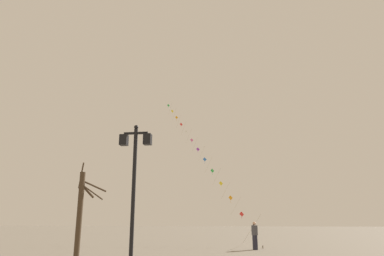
{
  "coord_description": "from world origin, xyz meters",
  "views": [
    {
      "loc": [
        0.58,
        -2.27,
        1.85
      ],
      "look_at": [
        -3.18,
        25.61,
        9.25
      ],
      "focal_mm": 32.6,
      "sensor_mm": 36.0,
      "label": 1
    }
  ],
  "objects_px": {
    "kite_train": "(198,150)",
    "kite_flyer": "(255,235)",
    "twin_lantern_lamp_post": "(134,169)",
    "bare_tree": "(81,211)"
  },
  "relations": [
    {
      "from": "twin_lantern_lamp_post",
      "to": "kite_flyer",
      "type": "xyz_separation_m",
      "value": [
        4.6,
        11.27,
        -2.71
      ]
    },
    {
      "from": "kite_train",
      "to": "kite_flyer",
      "type": "xyz_separation_m",
      "value": [
        4.79,
        -10.58,
        -7.65
      ]
    },
    {
      "from": "twin_lantern_lamp_post",
      "to": "bare_tree",
      "type": "height_order",
      "value": "twin_lantern_lamp_post"
    },
    {
      "from": "kite_train",
      "to": "bare_tree",
      "type": "bearing_deg",
      "value": -102.36
    },
    {
      "from": "twin_lantern_lamp_post",
      "to": "bare_tree",
      "type": "distance_m",
      "value": 6.14
    },
    {
      "from": "kite_train",
      "to": "kite_flyer",
      "type": "bearing_deg",
      "value": -65.63
    },
    {
      "from": "kite_train",
      "to": "kite_flyer",
      "type": "relative_size",
      "value": 10.76
    },
    {
      "from": "kite_train",
      "to": "kite_flyer",
      "type": "distance_m",
      "value": 13.91
    },
    {
      "from": "twin_lantern_lamp_post",
      "to": "bare_tree",
      "type": "xyz_separation_m",
      "value": [
        -4.0,
        4.45,
        -1.39
      ]
    },
    {
      "from": "kite_flyer",
      "to": "bare_tree",
      "type": "distance_m",
      "value": 11.06
    }
  ]
}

